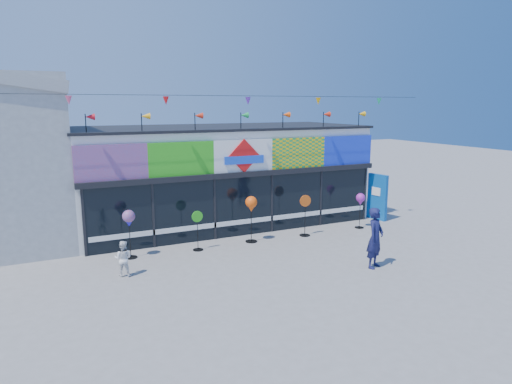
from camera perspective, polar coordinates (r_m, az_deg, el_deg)
ground at (r=14.92m, az=3.92°, el=-8.70°), size 80.00×80.00×0.00m
kite_shop at (r=19.66m, az=-4.55°, el=2.22°), size 16.00×5.70×5.31m
blue_sign at (r=20.70m, az=14.93°, el=-0.58°), size 0.32×1.02×2.01m
spinner_0 at (r=15.45m, az=-15.61°, el=-3.36°), size 0.41×0.41×1.63m
spinner_1 at (r=15.94m, az=-7.32°, el=-4.68°), size 0.39×0.36×1.40m
spinner_2 at (r=16.61m, az=-0.60°, el=-1.69°), size 0.44×0.44×1.72m
spinner_3 at (r=17.62m, az=6.16°, el=-2.79°), size 0.45×0.41×1.60m
spinner_4 at (r=19.04m, az=12.92°, el=-1.01°), size 0.37×0.37×1.45m
adult_man at (r=14.60m, az=14.69°, el=-5.57°), size 0.82×0.72×1.90m
child at (r=14.11m, az=-16.28°, el=-7.98°), size 0.60×0.50×1.08m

